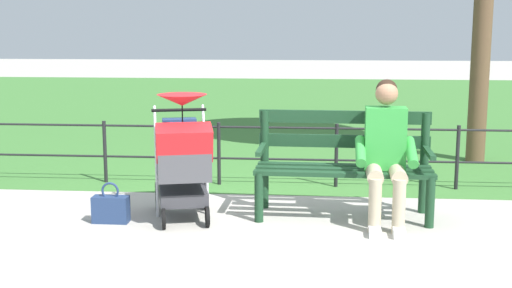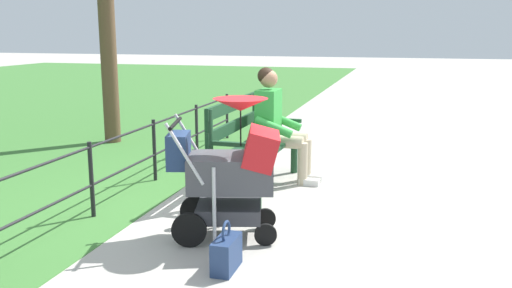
{
  "view_description": "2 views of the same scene",
  "coord_description": "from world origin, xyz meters",
  "views": [
    {
      "loc": [
        -0.4,
        5.99,
        1.73
      ],
      "look_at": [
        0.11,
        0.18,
        0.71
      ],
      "focal_mm": 47.09,
      "sensor_mm": 36.0,
      "label": 1
    },
    {
      "loc": [
        4.89,
        1.5,
        1.68
      ],
      "look_at": [
        0.03,
        0.15,
        0.63
      ],
      "focal_mm": 38.81,
      "sensor_mm": 36.0,
      "label": 2
    }
  ],
  "objects": [
    {
      "name": "park_fence",
      "position": [
        0.0,
        -1.22,
        0.42
      ],
      "size": [
        6.49,
        0.04,
        0.7
      ],
      "color": "black",
      "rests_on": "ground"
    },
    {
      "name": "ground_plane",
      "position": [
        0.0,
        0.0,
        0.0
      ],
      "size": [
        60.0,
        60.0,
        0.0
      ],
      "primitive_type": "plane",
      "color": "#ADA89E"
    },
    {
      "name": "stroller",
      "position": [
        0.78,
        0.15,
        0.59
      ],
      "size": [
        0.7,
        0.98,
        1.15
      ],
      "color": "black",
      "rests_on": "ground"
    },
    {
      "name": "person_on_bench",
      "position": [
        -1.03,
        0.11,
        0.68
      ],
      "size": [
        0.54,
        0.74,
        1.28
      ],
      "color": "tan",
      "rests_on": "ground"
    },
    {
      "name": "handbag",
      "position": [
        1.41,
        0.31,
        0.13
      ],
      "size": [
        0.32,
        0.14,
        0.37
      ],
      "color": "navy",
      "rests_on": "ground"
    },
    {
      "name": "park_bench",
      "position": [
        -0.67,
        -0.12,
        0.53
      ],
      "size": [
        1.61,
        0.64,
        0.96
      ],
      "color": "#193D23",
      "rests_on": "ground"
    }
  ]
}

